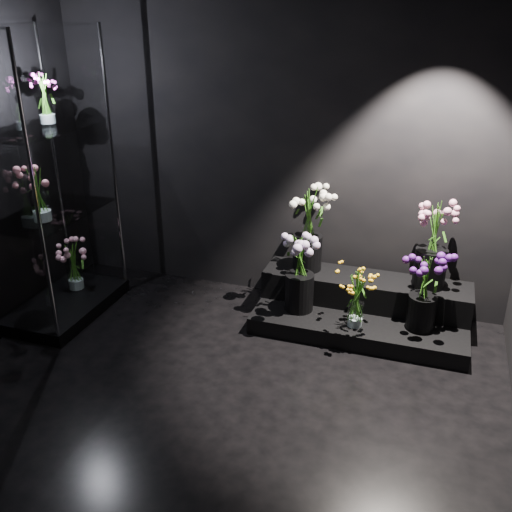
% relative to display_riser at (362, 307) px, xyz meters
% --- Properties ---
extents(floor, '(4.00, 4.00, 0.00)m').
position_rel_display_riser_xyz_m(floor, '(-0.85, -1.66, -0.16)').
color(floor, black).
rests_on(floor, ground).
extents(wall_back, '(4.00, 0.00, 4.00)m').
position_rel_display_riser_xyz_m(wall_back, '(-0.85, 0.34, 1.24)').
color(wall_back, black).
rests_on(wall_back, floor).
extents(display_riser, '(1.73, 0.77, 0.38)m').
position_rel_display_riser_xyz_m(display_riser, '(0.00, 0.00, 0.00)').
color(display_riser, black).
rests_on(display_riser, floor).
extents(display_case, '(0.64, 1.07, 2.36)m').
position_rel_display_riser_xyz_m(display_case, '(-2.51, -0.60, 1.02)').
color(display_case, black).
rests_on(display_case, floor).
extents(bouquet_orange_bells, '(0.32, 0.32, 0.49)m').
position_rel_display_riser_xyz_m(bouquet_orange_bells, '(-0.01, -0.30, 0.24)').
color(bouquet_orange_bells, white).
rests_on(bouquet_orange_bells, display_riser).
extents(bouquet_lilac, '(0.37, 0.37, 0.66)m').
position_rel_display_riser_xyz_m(bouquet_lilac, '(-0.50, -0.18, 0.37)').
color(bouquet_lilac, black).
rests_on(bouquet_lilac, display_riser).
extents(bouquet_purple, '(0.39, 0.39, 0.63)m').
position_rel_display_riser_xyz_m(bouquet_purple, '(0.48, -0.17, 0.34)').
color(bouquet_purple, black).
rests_on(bouquet_purple, display_riser).
extents(bouquet_cream_roses, '(0.39, 0.39, 0.74)m').
position_rel_display_riser_xyz_m(bouquet_cream_roses, '(-0.52, 0.12, 0.65)').
color(bouquet_cream_roses, black).
rests_on(bouquet_cream_roses, display_riser).
extents(bouquet_pink_roses, '(0.45, 0.45, 0.71)m').
position_rel_display_riser_xyz_m(bouquet_pink_roses, '(0.50, 0.11, 0.62)').
color(bouquet_pink_roses, black).
rests_on(bouquet_pink_roses, display_riser).
extents(bouquet_case_pink, '(0.31, 0.31, 0.43)m').
position_rel_display_riser_xyz_m(bouquet_case_pink, '(-2.46, -0.78, 0.98)').
color(bouquet_case_pink, white).
rests_on(bouquet_case_pink, display_case).
extents(bouquet_case_magenta, '(0.26, 0.26, 0.38)m').
position_rel_display_riser_xyz_m(bouquet_case_magenta, '(-2.54, -0.43, 1.65)').
color(bouquet_case_magenta, white).
rests_on(bouquet_case_magenta, display_case).
extents(bouquet_case_base_pink, '(0.37, 0.37, 0.44)m').
position_rel_display_riser_xyz_m(bouquet_case_base_pink, '(-2.54, -0.37, 0.18)').
color(bouquet_case_base_pink, white).
rests_on(bouquet_case_base_pink, display_case).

